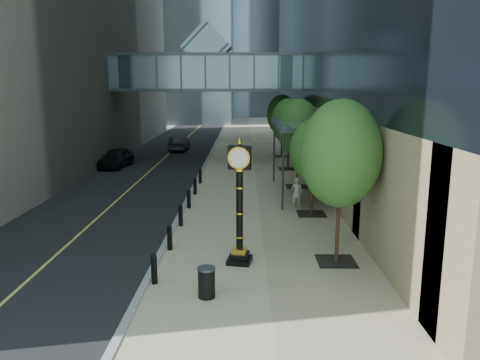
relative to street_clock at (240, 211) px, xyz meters
name	(u,v)px	position (x,y,z in m)	size (l,w,h in m)	color
ground	(237,299)	(-0.05, -2.87, -2.00)	(320.00, 320.00, 0.00)	gray
road	(182,143)	(-7.05, 37.13, -1.99)	(8.00, 180.00, 0.02)	black
sidewalk	(251,143)	(0.95, 37.13, -1.97)	(8.00, 180.00, 0.06)	tan
curb	(216,142)	(-3.05, 37.13, -1.97)	(0.25, 180.00, 0.07)	gray
skywalk	(207,70)	(-3.05, 25.13, 5.71)	(17.00, 4.20, 5.80)	slate
entrance_canopy	(301,124)	(3.42, 11.13, 2.19)	(3.00, 8.00, 4.38)	#383F44
bollard_row	(185,208)	(-2.75, 6.13, -1.49)	(0.20, 16.20, 0.90)	black
street_trees	(299,129)	(3.55, 13.04, 1.78)	(2.87, 28.80, 5.91)	black
street_clock	(240,211)	(0.00, 0.00, 0.00)	(0.98, 0.98, 4.48)	black
trash_bin	(207,283)	(-0.97, -2.86, -1.49)	(0.52, 0.52, 0.90)	black
pedestrian	(297,193)	(2.91, 7.73, -1.11)	(0.61, 0.40, 1.66)	#B2AFA3
car_near	(116,158)	(-10.05, 20.62, -1.22)	(1.80, 4.46, 1.52)	black
car_far	(179,144)	(-6.33, 30.21, -1.28)	(1.50, 4.30, 1.42)	black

